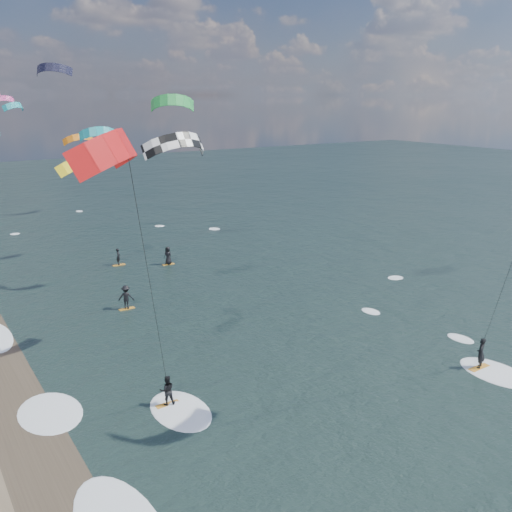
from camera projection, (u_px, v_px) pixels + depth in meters
wet_sand_strip at (49, 479)px, 22.45m from camera, size 3.00×240.00×0.00m
kitesurfer_near_b at (148, 257)px, 20.87m from camera, size 6.71×9.08×14.18m
far_kitesurfers at (139, 276)px, 44.81m from camera, size 8.23×11.63×1.76m
bg_kite_field at (52, 112)px, 59.38m from camera, size 13.06×71.26×8.94m
shoreline_surf at (50, 415)px, 26.92m from camera, size 2.40×79.40×0.11m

